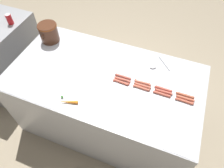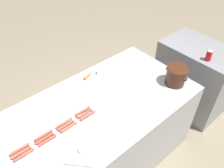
# 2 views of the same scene
# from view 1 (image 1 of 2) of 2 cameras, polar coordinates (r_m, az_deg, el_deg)

# --- Properties ---
(ground_plane) EXTENTS (20.00, 20.00, 0.00)m
(ground_plane) POSITION_cam_1_polar(r_m,az_deg,el_deg) (2.79, -1.57, -10.05)
(ground_plane) COLOR gray
(griddle_counter) EXTENTS (1.05, 1.94, 0.92)m
(griddle_counter) POSITION_cam_1_polar(r_m,az_deg,el_deg) (2.39, -1.82, -4.89)
(griddle_counter) COLOR #ADAFB5
(griddle_counter) RESTS_ON ground_plane
(back_cabinet) EXTENTS (0.94, 0.60, 0.98)m
(back_cabinet) POSITION_cam_1_polar(r_m,az_deg,el_deg) (3.16, -27.64, 6.37)
(back_cabinet) COLOR #939599
(back_cabinet) RESTS_ON ground_plane
(hot_dog_0) EXTENTS (0.03, 0.17, 0.02)m
(hot_dog_0) POSITION_cam_1_polar(r_m,az_deg,el_deg) (1.94, 19.54, -4.53)
(hot_dog_0) COLOR #BC553E
(hot_dog_0) RESTS_ON griddle_counter
(hot_dog_1) EXTENTS (0.02, 0.17, 0.02)m
(hot_dog_1) POSITION_cam_1_polar(r_m,az_deg,el_deg) (1.93, 13.72, -2.73)
(hot_dog_1) COLOR #B65240
(hot_dog_1) RESTS_ON griddle_counter
(hot_dog_2) EXTENTS (0.03, 0.17, 0.02)m
(hot_dog_2) POSITION_cam_1_polar(r_m,az_deg,el_deg) (1.93, 8.18, -1.07)
(hot_dog_2) COLOR #BB5B45
(hot_dog_2) RESTS_ON griddle_counter
(hot_dog_3) EXTENTS (0.03, 0.17, 0.02)m
(hot_dog_3) POSITION_cam_1_polar(r_m,az_deg,el_deg) (1.96, 2.54, 0.53)
(hot_dog_3) COLOR #BC523E
(hot_dog_3) RESTS_ON griddle_counter
(hot_dog_4) EXTENTS (0.03, 0.17, 0.02)m
(hot_dog_4) POSITION_cam_1_polar(r_m,az_deg,el_deg) (1.96, 19.74, -3.76)
(hot_dog_4) COLOR #B95D43
(hot_dog_4) RESTS_ON griddle_counter
(hot_dog_5) EXTENTS (0.03, 0.17, 0.02)m
(hot_dog_5) POSITION_cam_1_polar(r_m,az_deg,el_deg) (1.95, 14.19, -2.09)
(hot_dog_5) COLOR #B6503F
(hot_dog_5) RESTS_ON griddle_counter
(hot_dog_6) EXTENTS (0.03, 0.17, 0.02)m
(hot_dog_6) POSITION_cam_1_polar(r_m,az_deg,el_deg) (1.95, 8.48, -0.43)
(hot_dog_6) COLOR #B25B45
(hot_dog_6) RESTS_ON griddle_counter
(hot_dog_7) EXTENTS (0.03, 0.17, 0.02)m
(hot_dog_7) POSITION_cam_1_polar(r_m,az_deg,el_deg) (1.98, 2.90, 1.26)
(hot_dog_7) COLOR #B65643
(hot_dog_7) RESTS_ON griddle_counter
(hot_dog_8) EXTENTS (0.03, 0.17, 0.02)m
(hot_dog_8) POSITION_cam_1_polar(r_m,az_deg,el_deg) (1.98, 19.69, -2.96)
(hot_dog_8) COLOR #B0593E
(hot_dog_8) RESTS_ON griddle_counter
(hot_dog_9) EXTENTS (0.03, 0.17, 0.02)m
(hot_dog_9) POSITION_cam_1_polar(r_m,az_deg,el_deg) (1.97, 14.10, -1.30)
(hot_dog_9) COLOR #B95141
(hot_dog_9) RESTS_ON griddle_counter
(hot_dog_10) EXTENTS (0.03, 0.17, 0.02)m
(hot_dog_10) POSITION_cam_1_polar(r_m,az_deg,el_deg) (1.97, 8.54, 0.36)
(hot_dog_10) COLOR #BB5E46
(hot_dog_10) RESTS_ON griddle_counter
(hot_dog_11) EXTENTS (0.02, 0.17, 0.02)m
(hot_dog_11) POSITION_cam_1_polar(r_m,az_deg,el_deg) (2.00, 3.10, 2.08)
(hot_dog_11) COLOR #B15142
(hot_dog_11) RESTS_ON griddle_counter
(bean_pot) EXTENTS (0.26, 0.21, 0.21)m
(bean_pot) POSITION_cam_1_polar(r_m,az_deg,el_deg) (2.43, -17.23, 13.68)
(bean_pot) COLOR #472616
(bean_pot) RESTS_ON griddle_counter
(serving_spoon) EXTENTS (0.22, 0.21, 0.02)m
(serving_spoon) POSITION_cam_1_polar(r_m,az_deg,el_deg) (2.15, 12.41, 5.06)
(serving_spoon) COLOR #B7B7BC
(serving_spoon) RESTS_ON griddle_counter
(carrot) EXTENTS (0.09, 0.18, 0.03)m
(carrot) POSITION_cam_1_polar(r_m,az_deg,el_deg) (1.86, -12.15, -4.82)
(carrot) COLOR orange
(carrot) RESTS_ON griddle_counter
(soda_can) EXTENTS (0.07, 0.07, 0.13)m
(soda_can) POSITION_cam_1_polar(r_m,az_deg,el_deg) (2.79, -26.68, 15.85)
(soda_can) COLOR red
(soda_can) RESTS_ON back_cabinet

